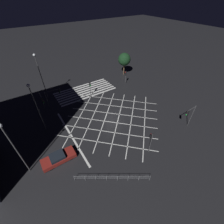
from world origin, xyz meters
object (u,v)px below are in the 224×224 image
object	(u,v)px
traffic_light_nw_main	(189,114)
traffic_light_se_main	(54,94)
traffic_light_sw_main	(126,75)
traffic_light_median_south	(90,86)
street_lamp_east	(39,70)
street_tree_near	(124,59)
waiting_car	(58,158)
street_lamp_west	(12,144)
traffic_light_median_north	(151,139)
traffic_light_se_cross	(42,100)
street_lamp_far	(35,102)

from	to	relation	value
traffic_light_nw_main	traffic_light_se_main	xyz separation A→B (m)	(15.99, -18.69, -0.55)
traffic_light_sw_main	traffic_light_median_south	size ratio (longest dim) A/B	0.99
street_lamp_east	street_tree_near	distance (m)	20.88
street_tree_near	waiting_car	size ratio (longest dim) A/B	1.27
traffic_light_se_main	street_lamp_west	xyz separation A→B (m)	(7.59, 12.42, 2.92)
street_lamp_east	traffic_light_median_north	bearing A→B (deg)	110.64
traffic_light_se_cross	street_lamp_east	distance (m)	6.68
traffic_light_sw_main	traffic_light_se_main	size ratio (longest dim) A/B	0.96
street_lamp_east	street_tree_near	bearing A→B (deg)	-179.71
street_lamp_far	street_lamp_east	bearing A→B (deg)	-107.42
traffic_light_se_main	street_lamp_far	xyz separation A→B (m)	(3.82, 5.97, 3.13)
traffic_light_median_north	traffic_light_sw_main	world-z (taller)	traffic_light_median_north
traffic_light_se_cross	traffic_light_nw_main	bearing A→B (deg)	48.29
street_tree_near	waiting_car	xyz separation A→B (m)	(23.80, 16.70, -3.54)
street_lamp_west	street_lamp_far	distance (m)	7.47
traffic_light_se_main	waiting_car	bearing A→B (deg)	-106.53
traffic_light_se_main	traffic_light_median_south	bearing A→B (deg)	-7.11
traffic_light_nw_main	traffic_light_median_south	bearing A→B (deg)	-64.26
traffic_light_se_cross	street_lamp_far	world-z (taller)	street_lamp_far
traffic_light_nw_main	street_tree_near	world-z (taller)	street_tree_near
street_tree_near	waiting_car	world-z (taller)	street_tree_near
traffic_light_median_north	traffic_light_median_south	size ratio (longest dim) A/B	1.10
traffic_light_median_south	traffic_light_median_north	bearing A→B (deg)	0.40
street_tree_near	traffic_light_se_cross	bearing A→B (deg)	14.48
street_lamp_west	street_tree_near	xyz separation A→B (m)	(-27.51, -16.04, -1.37)
traffic_light_nw_main	street_tree_near	distance (m)	22.67
street_tree_near	street_lamp_west	bearing A→B (deg)	30.24
street_lamp_west	traffic_light_sw_main	bearing A→B (deg)	-154.88
street_lamp_east	waiting_car	distance (m)	17.82
traffic_light_se_main	street_tree_near	size ratio (longest dim) A/B	0.60
traffic_light_median_north	traffic_light_se_cross	bearing A→B (deg)	31.28
traffic_light_median_north	street_lamp_far	xyz separation A→B (m)	(11.37, -12.80, 3.05)
traffic_light_nw_main	waiting_car	xyz separation A→B (m)	(19.88, -5.60, -2.54)
traffic_light_se_cross	street_tree_near	xyz separation A→B (m)	(-22.45, -5.80, 0.88)
traffic_light_nw_main	street_lamp_east	xyz separation A→B (m)	(16.84, -22.20, 3.19)
traffic_light_median_north	traffic_light_nw_main	xyz separation A→B (m)	(-8.44, -0.09, 0.47)
traffic_light_median_south	waiting_car	size ratio (longest dim) A/B	0.74
street_lamp_west	waiting_car	world-z (taller)	street_lamp_west
traffic_light_median_north	traffic_light_sw_main	xyz separation A→B (m)	(-9.39, -17.86, -0.28)
traffic_light_sw_main	street_tree_near	world-z (taller)	street_tree_near
traffic_light_se_cross	traffic_light_median_north	bearing A→B (deg)	31.28
traffic_light_median_north	street_lamp_east	bearing A→B (deg)	20.64
traffic_light_nw_main	street_lamp_east	distance (m)	28.05
traffic_light_median_south	street_lamp_far	xyz separation A→B (m)	(11.25, 5.05, 3.30)
traffic_light_nw_main	street_lamp_far	world-z (taller)	street_lamp_far
traffic_light_se_main	street_lamp_far	size ratio (longest dim) A/B	0.40
street_tree_near	traffic_light_se_main	bearing A→B (deg)	10.29
traffic_light_median_south	street_tree_near	size ratio (longest dim) A/B	0.58
street_lamp_far	waiting_car	bearing A→B (deg)	89.51
traffic_light_se_main	traffic_light_median_north	bearing A→B (deg)	-68.09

